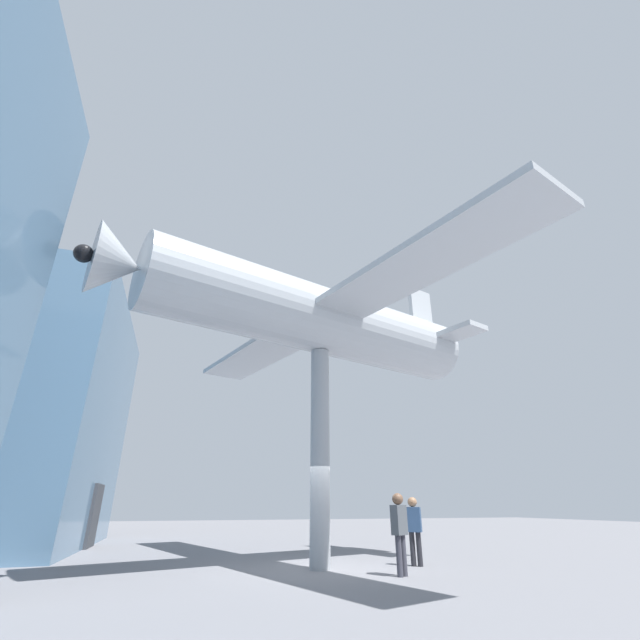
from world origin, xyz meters
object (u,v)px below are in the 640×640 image
support_pylon_central (320,450)px  visitor_second (399,527)px  visitor_person (414,525)px  suspended_airplane (313,318)px

support_pylon_central → visitor_second: (-1.67, -1.48, -1.91)m
visitor_person → visitor_second: visitor_second is taller
support_pylon_central → suspended_airplane: suspended_airplane is taller
suspended_airplane → visitor_person: size_ratio=8.81×
suspended_airplane → visitor_person: 6.67m
visitor_person → visitor_second: size_ratio=0.96×
suspended_airplane → visitor_second: suspended_airplane is taller
support_pylon_central → visitor_person: (-0.16, -2.70, -1.95)m
suspended_airplane → visitor_person: (-0.08, -2.96, -5.98)m
suspended_airplane → visitor_second: size_ratio=8.50×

